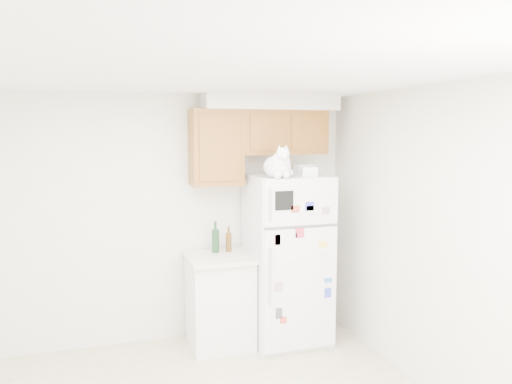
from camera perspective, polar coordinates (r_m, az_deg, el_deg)
name	(u,v)px	position (r m, az deg, el deg)	size (l,w,h in m)	color
room_shell	(215,199)	(3.38, -4.68, -0.83)	(3.84, 4.04, 2.52)	silver
refrigerator	(287,258)	(5.12, 3.57, -7.58)	(0.76, 0.78, 1.70)	white
base_counter	(220,300)	(5.10, -4.17, -12.19)	(0.64, 0.64, 0.92)	white
cat	(278,165)	(4.67, 2.59, 3.07)	(0.31, 0.45, 0.32)	white
storage_box_back	(304,169)	(5.14, 5.50, 2.62)	(0.18, 0.13, 0.10)	white
storage_box_front	(309,171)	(4.91, 6.13, 2.36)	(0.15, 0.11, 0.09)	white
bottle_green	(216,237)	(5.05, -4.65, -5.14)	(0.07, 0.07, 0.32)	#19381E
bottle_amber	(229,239)	(5.08, -3.15, -5.37)	(0.06, 0.06, 0.26)	#593814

